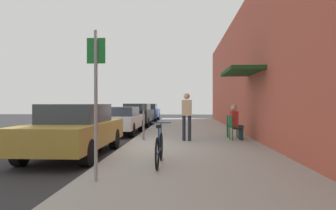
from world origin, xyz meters
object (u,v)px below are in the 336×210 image
at_px(parked_car_0, 75,129).
at_px(pedestrian_standing, 187,113).
at_px(bicycle_0, 159,148).
at_px(cafe_chair_1, 230,124).
at_px(parked_car_1, 120,120).
at_px(cafe_chair_0, 234,126).
at_px(seated_patron_0, 236,121).
at_px(parked_car_2, 137,114).
at_px(parking_meter, 144,119).
at_px(street_sign, 96,93).
at_px(parked_car_3, 147,112).

xyz_separation_m(parked_car_0, pedestrian_standing, (3.12, 2.58, 0.38)).
distance_m(bicycle_0, cafe_chair_1, 5.94).
relative_size(parked_car_1, cafe_chair_0, 5.06).
xyz_separation_m(parked_car_1, seated_patron_0, (4.91, -3.05, 0.13)).
bearing_deg(parked_car_2, cafe_chair_0, -59.66).
distance_m(parking_meter, street_sign, 5.88).
height_order(parked_car_1, bicycle_0, parked_car_1).
distance_m(parked_car_0, parked_car_1, 5.95).
distance_m(parked_car_1, pedestrian_standing, 4.62).
relative_size(parked_car_1, pedestrian_standing, 2.59).
xyz_separation_m(street_sign, seated_patron_0, (3.41, 5.99, -0.82)).
bearing_deg(parked_car_3, cafe_chair_1, -69.46).
distance_m(parked_car_3, cafe_chair_1, 13.83).
bearing_deg(seated_patron_0, parked_car_0, -149.46).
bearing_deg(pedestrian_standing, parked_car_0, -140.48).
relative_size(parked_car_2, seated_patron_0, 3.41).
distance_m(parked_car_1, street_sign, 9.22).
height_order(parked_car_2, bicycle_0, parked_car_2).
bearing_deg(cafe_chair_0, parked_car_1, 147.76).
bearing_deg(pedestrian_standing, cafe_chair_1, 34.41).
relative_size(parked_car_0, bicycle_0, 2.57).
relative_size(parked_car_2, parked_car_3, 1.00).
distance_m(parked_car_0, pedestrian_standing, 4.07).
xyz_separation_m(parked_car_0, parking_meter, (1.55, 2.74, 0.15)).
bearing_deg(cafe_chair_1, parked_car_2, 123.17).
bearing_deg(cafe_chair_0, seated_patron_0, 6.08).
height_order(parked_car_0, street_sign, street_sign).
relative_size(parked_car_3, bicycle_0, 2.57).
height_order(parked_car_0, parked_car_2, same).
relative_size(parked_car_1, parked_car_2, 1.00).
bearing_deg(cafe_chair_0, street_sign, -119.26).
distance_m(parked_car_3, parking_meter, 14.05).
bearing_deg(parked_car_2, pedestrian_standing, -70.06).
relative_size(parking_meter, cafe_chair_1, 1.52).
bearing_deg(cafe_chair_0, parking_meter, -177.37).
relative_size(cafe_chair_1, pedestrian_standing, 0.51).
relative_size(parked_car_2, bicycle_0, 2.57).
bearing_deg(pedestrian_standing, parking_meter, 174.05).
bearing_deg(parked_car_3, seated_patron_0, -70.42).
bearing_deg(cafe_chair_0, parked_car_3, 109.35).
height_order(parked_car_0, parking_meter, parking_meter).
bearing_deg(parked_car_1, street_sign, -80.58).
distance_m(parked_car_0, street_sign, 3.55).
xyz_separation_m(cafe_chair_0, pedestrian_standing, (-1.73, -0.32, 0.50)).
bearing_deg(parked_car_3, street_sign, -85.67).
bearing_deg(street_sign, parking_meter, 89.51).
relative_size(street_sign, cafe_chair_1, 2.99).
distance_m(street_sign, seated_patron_0, 6.94).
bearing_deg(bicycle_0, parking_meter, 101.92).
distance_m(parking_meter, cafe_chair_0, 3.32).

